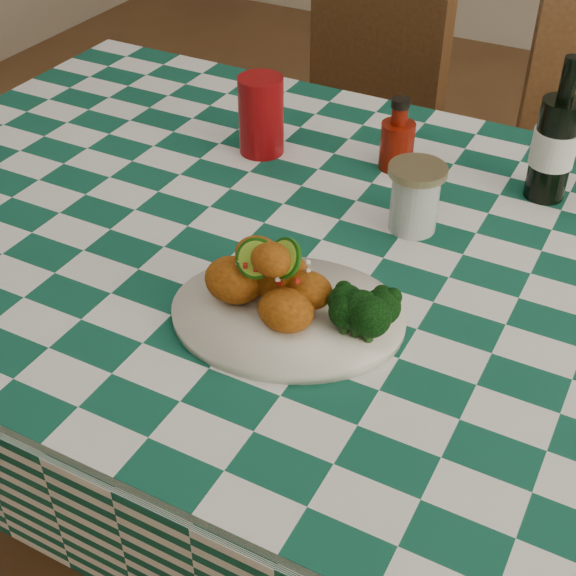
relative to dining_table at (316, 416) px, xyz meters
The scene contains 10 objects.
ground 0.39m from the dining_table, ahead, with size 5.00×5.00×0.00m, color brown.
dining_table is the anchor object (origin of this frame).
plate 0.45m from the dining_table, 77.30° to the right, with size 0.32×0.25×0.02m, color white, non-canonical shape.
fried_chicken_pile 0.50m from the dining_table, 82.41° to the right, with size 0.16×0.12×0.10m, color #AF5910, non-canonical shape.
broccoli_side 0.50m from the dining_table, 51.51° to the right, with size 0.08×0.08×0.06m, color black, non-canonical shape.
red_tumbler 0.55m from the dining_table, 137.18° to the left, with size 0.08×0.08×0.14m, color maroon.
ketchup_bottle 0.53m from the dining_table, 86.98° to the left, with size 0.06×0.06×0.13m, color #721105, non-canonical shape.
mason_jar 0.47m from the dining_table, 41.26° to the left, with size 0.09×0.09×0.11m, color #B2BCBA, non-canonical shape.
beer_bottle 0.65m from the dining_table, 47.32° to the left, with size 0.07×0.07×0.24m, color black, non-canonical shape.
wooden_chair_left 0.79m from the dining_table, 115.30° to the left, with size 0.41×0.43×0.90m, color #472814, non-canonical shape.
Camera 1 is at (0.43, -0.93, 1.49)m, focal length 50.00 mm.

